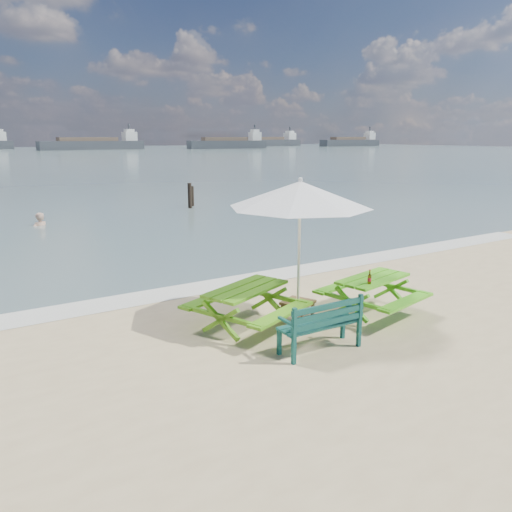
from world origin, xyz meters
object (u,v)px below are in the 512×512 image
park_bench (320,335)px  side_table (298,309)px  swimmer (41,235)px  picnic_table_right (372,296)px  patio_umbrella (300,194)px  picnic_table_left (246,309)px  beer_bottle (369,279)px

park_bench → side_table: (0.56, 1.32, -0.08)m
side_table → swimmer: bearing=100.3°
swimmer → picnic_table_right: bearing=-74.8°
side_table → park_bench: bearing=-112.8°
patio_umbrella → picnic_table_left: bearing=176.6°
park_bench → swimmer: size_ratio=0.79×
picnic_table_left → swimmer: (-1.30, 13.06, -0.75)m
side_table → picnic_table_left: bearing=176.6°
side_table → beer_bottle: size_ratio=2.62×
patio_umbrella → side_table: bearing=-88.2°
picnic_table_left → park_bench: park_bench is taller
beer_bottle → picnic_table_left: bearing=156.4°
patio_umbrella → swimmer: patio_umbrella is taller
park_bench → side_table: bearing=67.2°
picnic_table_left → patio_umbrella: size_ratio=0.65×
picnic_table_right → side_table: size_ratio=2.89×
picnic_table_right → swimmer: 14.18m
swimmer → beer_bottle: bearing=-76.6°
park_bench → beer_bottle: beer_bottle is taller
picnic_table_right → patio_umbrella: patio_umbrella is taller
patio_umbrella → beer_bottle: bearing=-40.6°
park_bench → beer_bottle: size_ratio=5.31×
beer_bottle → swimmer: size_ratio=0.15×
picnic_table_right → swimmer: bearing=105.2°
park_bench → beer_bottle: 1.69m
patio_umbrella → beer_bottle: 1.95m
side_table → patio_umbrella: bearing=91.8°
side_table → swimmer: 13.35m
park_bench → patio_umbrella: (0.56, 1.32, 2.03)m
picnic_table_left → swimmer: picnic_table_left is taller
picnic_table_left → park_bench: (0.51, -1.39, -0.10)m
picnic_table_left → side_table: (1.07, -0.06, -0.19)m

